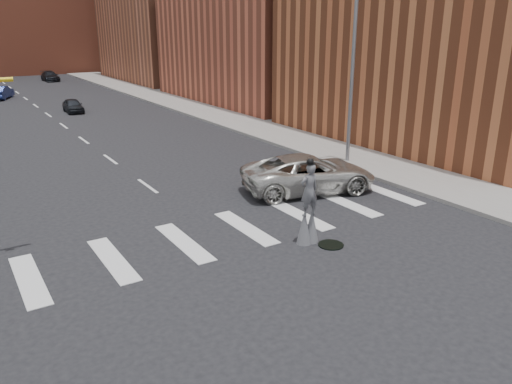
% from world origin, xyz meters
% --- Properties ---
extents(ground_plane, '(160.00, 160.00, 0.00)m').
position_xyz_m(ground_plane, '(0.00, 0.00, 0.00)').
color(ground_plane, black).
rests_on(ground_plane, ground).
extents(sidewalk_right, '(5.00, 90.00, 0.18)m').
position_xyz_m(sidewalk_right, '(12.50, 25.00, 0.09)').
color(sidewalk_right, gray).
rests_on(sidewalk_right, ground).
extents(manhole, '(0.90, 0.90, 0.04)m').
position_xyz_m(manhole, '(3.00, -2.00, 0.02)').
color(manhole, black).
rests_on(manhole, ground).
extents(building_far, '(16.00, 22.00, 20.00)m').
position_xyz_m(building_far, '(22.00, 54.00, 10.00)').
color(building_far, '#A4583C').
rests_on(building_far, ground).
extents(building_backdrop, '(26.00, 14.00, 18.00)m').
position_xyz_m(building_backdrop, '(6.00, 78.00, 9.00)').
color(building_backdrop, '#B45438').
rests_on(building_backdrop, ground).
extents(streetlight, '(2.05, 0.20, 9.00)m').
position_xyz_m(streetlight, '(10.90, 6.00, 4.90)').
color(streetlight, slate).
rests_on(streetlight, ground).
extents(stilt_performer, '(0.84, 0.54, 3.11)m').
position_xyz_m(stilt_performer, '(2.45, -1.36, 1.27)').
color(stilt_performer, '#372616').
rests_on(stilt_performer, ground).
extents(suv_crossing, '(6.75, 4.41, 1.73)m').
position_xyz_m(suv_crossing, '(6.10, 3.24, 0.86)').
color(suv_crossing, beige).
rests_on(suv_crossing, ground).
extents(car_near, '(1.51, 3.54, 1.19)m').
position_xyz_m(car_near, '(2.20, 32.15, 0.60)').
color(car_near, black).
rests_on(car_near, ground).
extents(car_mid, '(2.95, 4.37, 1.36)m').
position_xyz_m(car_mid, '(-2.14, 44.98, 0.68)').
color(car_mid, navy).
rests_on(car_mid, ground).
extents(car_far, '(1.99, 4.57, 1.31)m').
position_xyz_m(car_far, '(5.84, 61.02, 0.65)').
color(car_far, black).
rests_on(car_far, ground).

